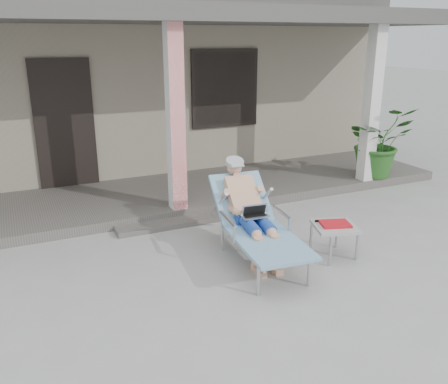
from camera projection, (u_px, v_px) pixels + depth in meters
name	position (u px, v px, depth m)	size (l,w,h in m)	color
ground	(243.00, 281.00, 5.24)	(60.00, 60.00, 0.00)	#9E9E99
house	(110.00, 80.00, 10.33)	(10.40, 5.40, 3.30)	gray
porch_deck	(161.00, 196.00, 7.80)	(10.00, 2.00, 0.15)	#605B56
porch_overhang	(155.00, 21.00, 6.91)	(10.00, 2.30, 2.85)	silver
porch_step	(185.00, 221.00, 6.82)	(2.00, 0.30, 0.07)	#605B56
lounger	(253.00, 200.00, 5.60)	(0.85, 1.87, 1.19)	#B7B7BC
side_table	(335.00, 228.00, 5.71)	(0.62, 0.62, 0.44)	#A2A29D
potted_palm	(378.00, 142.00, 8.44)	(1.14, 0.99, 1.27)	#26591E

